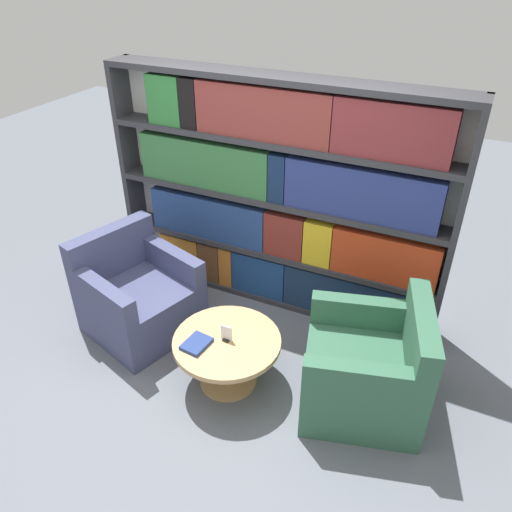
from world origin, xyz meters
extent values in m
plane|color=slate|center=(0.00, 0.00, 0.00)|extent=(14.00, 14.00, 0.00)
cube|color=silver|center=(0.00, 1.43, 1.04)|extent=(3.06, 0.05, 2.09)
cube|color=#333338|center=(-1.50, 1.31, 1.04)|extent=(0.05, 0.30, 2.09)
cube|color=#333338|center=(1.50, 1.31, 1.04)|extent=(0.05, 0.30, 2.09)
cube|color=#333338|center=(0.00, 1.31, 0.03)|extent=(2.96, 0.30, 0.05)
cube|color=#333338|center=(0.00, 1.31, 0.52)|extent=(2.96, 0.30, 0.05)
cube|color=#333338|center=(0.00, 1.31, 1.04)|extent=(2.96, 0.30, 0.05)
cube|color=#333338|center=(0.00, 1.31, 1.56)|extent=(2.96, 0.30, 0.05)
cube|color=#333338|center=(0.00, 1.31, 2.06)|extent=(2.96, 0.30, 0.05)
cube|color=orange|center=(-0.97, 1.28, 0.26)|extent=(0.42, 0.20, 0.42)
cube|color=brown|center=(-0.64, 1.28, 0.26)|extent=(0.22, 0.20, 0.42)
cube|color=#CA7229|center=(-0.45, 1.28, 0.26)|extent=(0.14, 0.20, 0.42)
cube|color=navy|center=(-0.11, 1.28, 0.26)|extent=(0.53, 0.20, 0.42)
cube|color=navy|center=(0.71, 1.28, 0.26)|extent=(1.08, 0.20, 0.42)
cube|color=navy|center=(-0.64, 1.28, 0.75)|extent=(1.17, 0.20, 0.41)
cube|color=maroon|center=(0.14, 1.28, 0.75)|extent=(0.36, 0.20, 0.41)
cube|color=gold|center=(0.45, 1.28, 0.75)|extent=(0.25, 0.20, 0.41)
cube|color=#C03B1A|center=(1.02, 1.28, 0.75)|extent=(0.87, 0.20, 0.41)
cube|color=#36723E|center=(-0.65, 1.28, 1.28)|extent=(1.26, 0.20, 0.42)
cube|color=#152A4D|center=(0.06, 1.28, 1.28)|extent=(0.15, 0.20, 0.42)
cube|color=navy|center=(0.76, 1.28, 1.28)|extent=(1.24, 0.20, 0.42)
cube|color=#307A38|center=(-0.99, 1.28, 1.80)|extent=(0.32, 0.20, 0.42)
cube|color=black|center=(-0.74, 1.28, 1.80)|extent=(0.15, 0.20, 0.42)
cube|color=brown|center=(-0.09, 1.28, 1.80)|extent=(1.15, 0.20, 0.42)
cube|color=maroon|center=(0.93, 1.28, 1.80)|extent=(0.87, 0.20, 0.42)
cube|color=#42476B|center=(-0.84, 0.38, 0.23)|extent=(1.03, 1.03, 0.46)
cube|color=#42476B|center=(-1.17, 0.48, 0.67)|extent=(0.38, 0.82, 0.43)
cube|color=#42476B|center=(-0.88, 0.02, 0.57)|extent=(0.69, 0.32, 0.23)
cube|color=#42476B|center=(-0.67, 0.69, 0.57)|extent=(0.69, 0.32, 0.23)
cube|color=#336047|center=(1.12, 0.38, 0.23)|extent=(1.01, 1.01, 0.46)
cube|color=#336047|center=(1.45, 0.47, 0.67)|extent=(0.35, 0.83, 0.43)
cube|color=#336047|center=(0.96, 0.70, 0.57)|extent=(0.70, 0.29, 0.23)
cube|color=#336047|center=(1.14, 0.02, 0.57)|extent=(0.70, 0.29, 0.23)
cylinder|color=tan|center=(0.14, 0.13, 0.20)|extent=(0.15, 0.15, 0.39)
cylinder|color=tan|center=(0.14, 0.13, 0.01)|extent=(0.45, 0.45, 0.03)
cylinder|color=tan|center=(0.14, 0.13, 0.41)|extent=(0.82, 0.82, 0.04)
cube|color=black|center=(0.14, 0.13, 0.44)|extent=(0.05, 0.06, 0.01)
cube|color=white|center=(0.14, 0.13, 0.50)|extent=(0.09, 0.01, 0.13)
cube|color=navy|center=(-0.03, -0.01, 0.45)|extent=(0.19, 0.23, 0.03)
camera|label=1|loc=(1.53, -2.30, 2.96)|focal=35.00mm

